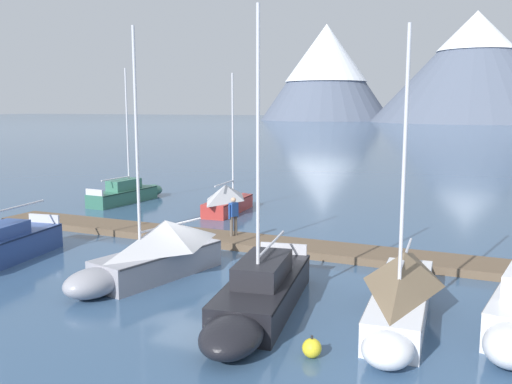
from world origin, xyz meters
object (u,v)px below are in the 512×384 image
sailboat_far_berth (259,295)px  mooring_buoy_channel_marker (312,348)px  sailboat_mid_dock_starboard (153,253)px  person_on_dock (234,214)px  sailboat_mid_dock_port (229,199)px  sailboat_outer_slip (402,288)px  sailboat_nearest_berth (128,193)px

sailboat_far_berth → mooring_buoy_channel_marker: sailboat_far_berth is taller
sailboat_mid_dock_starboard → mooring_buoy_channel_marker: bearing=-29.0°
sailboat_mid_dock_starboard → person_on_dock: size_ratio=4.97×
sailboat_mid_dock_starboard → person_on_dock: (0.39, 5.72, 0.36)m
sailboat_far_berth → mooring_buoy_channel_marker: 3.01m
sailboat_mid_dock_port → sailboat_outer_slip: size_ratio=0.97×
sailboat_outer_slip → person_on_dock: (-8.04, 6.11, 0.42)m
sailboat_nearest_berth → sailboat_far_berth: (14.77, -14.46, 0.03)m
sailboat_nearest_berth → sailboat_outer_slip: bearing=-35.2°
sailboat_mid_dock_port → sailboat_far_berth: 15.64m
sailboat_mid_dock_port → mooring_buoy_channel_marker: 18.50m
sailboat_far_berth → sailboat_outer_slip: (3.76, 1.39, 0.24)m
sailboat_mid_dock_starboard → sailboat_far_berth: sailboat_far_berth is taller
sailboat_mid_dock_starboard → mooring_buoy_channel_marker: 7.88m
sailboat_mid_dock_port → sailboat_outer_slip: bearing=-47.6°
person_on_dock → sailboat_outer_slip: bearing=-37.2°
sailboat_outer_slip → sailboat_far_berth: bearing=-159.7°
sailboat_nearest_berth → person_on_dock: (10.48, -6.96, 0.69)m
sailboat_mid_dock_port → sailboat_outer_slip: 16.70m
person_on_dock → sailboat_mid_dock_port: bearing=117.4°
sailboat_outer_slip → person_on_dock: bearing=142.8°
mooring_buoy_channel_marker → sailboat_outer_slip: bearing=65.5°
sailboat_outer_slip → mooring_buoy_channel_marker: (-1.56, -3.42, -0.61)m
sailboat_mid_dock_starboard → person_on_dock: bearing=86.1°
sailboat_outer_slip → sailboat_mid_dock_port: bearing=132.4°
sailboat_nearest_berth → person_on_dock: 12.60m
sailboat_mid_dock_starboard → mooring_buoy_channel_marker: sailboat_mid_dock_starboard is taller
sailboat_mid_dock_port → sailboat_far_berth: size_ratio=0.90×
sailboat_outer_slip → mooring_buoy_channel_marker: sailboat_outer_slip is taller
sailboat_far_berth → sailboat_mid_dock_starboard: bearing=159.1°
sailboat_mid_dock_starboard → sailboat_outer_slip: size_ratio=1.06×
sailboat_mid_dock_starboard → sailboat_far_berth: bearing=-20.9°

